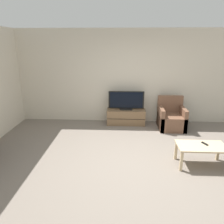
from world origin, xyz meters
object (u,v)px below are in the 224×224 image
at_px(tv, 126,101).
at_px(remote, 205,144).
at_px(tv_stand, 126,117).
at_px(coffee_table, 202,148).
at_px(armchair, 171,118).

relative_size(tv, remote, 6.66).
bearing_deg(tv, tv_stand, 90.00).
xyz_separation_m(coffee_table, remote, (0.08, 0.07, 0.07)).
xyz_separation_m(tv_stand, remote, (1.50, -2.18, 0.21)).
xyz_separation_m(armchair, coffee_table, (0.16, -1.97, 0.08)).
bearing_deg(armchair, tv, 167.79).
xyz_separation_m(tv_stand, coffee_table, (1.42, -2.25, 0.14)).
bearing_deg(armchair, coffee_table, -85.24).
height_order(tv, coffee_table, tv).
distance_m(tv, armchair, 1.35).
bearing_deg(coffee_table, armchair, 94.76).
height_order(armchair, coffee_table, armchair).
relative_size(coffee_table, remote, 6.05).
xyz_separation_m(tv_stand, armchair, (1.26, -0.27, 0.07)).
xyz_separation_m(tv, remote, (1.50, -2.18, -0.26)).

